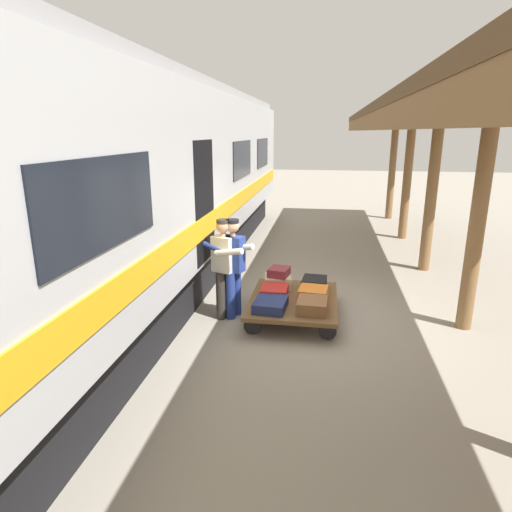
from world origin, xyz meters
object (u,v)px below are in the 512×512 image
object	(u,v)px
suitcase_orange_carryall	(313,294)
suitcase_cream_canvas	(278,281)
porter_by_door	(225,265)
suitcase_navy_fabric	(271,304)
train_car	(120,193)
suitcase_black_hardshell	(314,284)
suitcase_red_plastic	(274,292)
porter_in_overalls	(232,265)
suitcase_burgundy_valise	(279,272)
luggage_cart	(293,301)
suitcase_brown_leather	(312,306)

from	to	relation	value
suitcase_orange_carryall	suitcase_cream_canvas	distance (m)	0.84
porter_by_door	suitcase_navy_fabric	bearing A→B (deg)	156.72
train_car	suitcase_cream_canvas	size ratio (longest dim) A/B	40.55
suitcase_black_hardshell	suitcase_red_plastic	distance (m)	0.84
suitcase_black_hardshell	suitcase_cream_canvas	xyz separation A→B (m)	(0.66, 0.00, 0.01)
suitcase_orange_carryall	porter_in_overalls	xyz separation A→B (m)	(1.36, 0.11, 0.48)
suitcase_red_plastic	suitcase_burgundy_valise	size ratio (longest dim) A/B	1.26
train_car	suitcase_navy_fabric	bearing A→B (deg)	168.42
suitcase_black_hardshell	suitcase_burgundy_valise	bearing A→B (deg)	0.31
luggage_cart	suitcase_burgundy_valise	size ratio (longest dim) A/B	4.67
luggage_cart	suitcase_orange_carryall	distance (m)	0.36
train_car	porter_in_overalls	xyz separation A→B (m)	(-1.98, 0.14, -1.14)
luggage_cart	suitcase_cream_canvas	bearing A→B (deg)	-57.87
train_car	suitcase_cream_canvas	world-z (taller)	train_car
luggage_cart	porter_in_overalls	bearing A→B (deg)	6.31
train_car	suitcase_brown_leather	world-z (taller)	train_car
suitcase_orange_carryall	porter_by_door	size ratio (longest dim) A/B	0.28
suitcase_red_plastic	suitcase_brown_leather	bearing A→B (deg)	141.48
porter_by_door	suitcase_burgundy_valise	bearing A→B (deg)	-140.70
suitcase_black_hardshell	suitcase_cream_canvas	bearing A→B (deg)	0.00
train_car	porter_by_door	size ratio (longest dim) A/B	11.19
suitcase_burgundy_valise	porter_by_door	xyz separation A→B (m)	(0.84, 0.69, 0.29)
suitcase_orange_carryall	suitcase_red_plastic	bearing A→B (deg)	0.00
suitcase_red_plastic	suitcase_burgundy_valise	distance (m)	0.56
train_car	suitcase_red_plastic	world-z (taller)	train_car
suitcase_red_plastic	suitcase_burgundy_valise	xyz separation A→B (m)	(-0.02, -0.52, 0.20)
suitcase_cream_canvas	porter_by_door	world-z (taller)	porter_by_door
suitcase_navy_fabric	train_car	bearing A→B (deg)	-11.58
train_car	suitcase_burgundy_valise	world-z (taller)	train_car
suitcase_brown_leather	suitcase_burgundy_valise	size ratio (longest dim) A/B	1.28
suitcase_navy_fabric	porter_by_door	size ratio (longest dim) A/B	0.36
porter_in_overalls	porter_by_door	size ratio (longest dim) A/B	1.00
suitcase_red_plastic	suitcase_burgundy_valise	bearing A→B (deg)	-92.30
train_car	suitcase_orange_carryall	size ratio (longest dim) A/B	40.55
suitcase_burgundy_valise	porter_by_door	distance (m)	1.13
suitcase_brown_leather	suitcase_black_hardshell	bearing A→B (deg)	-90.00
suitcase_cream_canvas	suitcase_orange_carryall	bearing A→B (deg)	141.48
porter_by_door	suitcase_orange_carryall	bearing A→B (deg)	-173.45
suitcase_navy_fabric	porter_in_overalls	size ratio (longest dim) A/B	0.36
suitcase_black_hardshell	suitcase_red_plastic	world-z (taller)	suitcase_black_hardshell
luggage_cart	porter_by_door	xyz separation A→B (m)	(1.15, 0.17, 0.63)
train_car	suitcase_orange_carryall	world-z (taller)	train_car
porter_by_door	suitcase_cream_canvas	bearing A→B (deg)	-139.85
suitcase_black_hardshell	suitcase_orange_carryall	bearing A→B (deg)	90.00
train_car	luggage_cart	distance (m)	3.49
luggage_cart	suitcase_orange_carryall	size ratio (longest dim) A/B	4.06
suitcase_navy_fabric	suitcase_red_plastic	bearing A→B (deg)	-90.00
suitcase_red_plastic	porter_by_door	size ratio (longest dim) A/B	0.30
suitcase_cream_canvas	suitcase_navy_fabric	distance (m)	1.05
luggage_cart	porter_by_door	size ratio (longest dim) A/B	1.12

